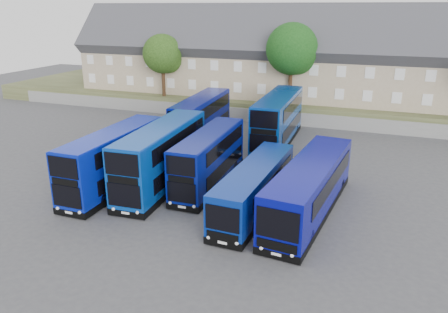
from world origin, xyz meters
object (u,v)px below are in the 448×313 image
dd_front_left (114,161)px  tree_mid (293,51)px  dd_front_mid (162,158)px  coach_east_a (255,189)px  tree_west (164,55)px

dd_front_left → tree_mid: tree_mid is taller
dd_front_mid → tree_mid: 23.74m
coach_east_a → tree_mid: tree_mid is taller
tree_west → coach_east_a: bearing=-51.2°
tree_mid → dd_front_mid: bearing=-101.8°
dd_front_mid → tree_mid: bearing=74.9°
tree_west → dd_front_mid: bearing=-62.8°
dd_front_left → dd_front_mid: bearing=26.3°
dd_front_mid → tree_west: (-11.31, 22.03, 4.82)m
tree_west → tree_mid: (16.00, 0.50, 1.02)m
dd_front_left → coach_east_a: bearing=0.2°
coach_east_a → dd_front_mid: bearing=171.0°
dd_front_left → dd_front_mid: (3.09, 1.54, 0.14)m
tree_west → tree_mid: bearing=1.8°
dd_front_left → coach_east_a: (10.66, 0.07, -0.62)m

